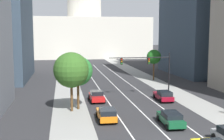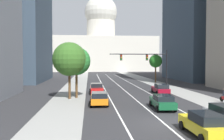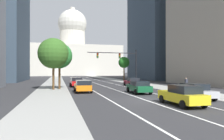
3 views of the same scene
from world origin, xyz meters
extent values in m
plane|color=#2B2B2D|center=(0.00, 40.00, 0.00)|extent=(400.00, 400.00, 0.00)
cube|color=gray|center=(-8.70, 35.00, 0.01)|extent=(4.47, 130.00, 0.01)
cube|color=gray|center=(8.70, 35.00, 0.01)|extent=(4.47, 130.00, 0.01)
cube|color=white|center=(-3.23, 25.00, 0.01)|extent=(0.16, 90.00, 0.01)
cube|color=white|center=(0.00, 25.00, 0.01)|extent=(0.16, 90.00, 0.01)
cube|color=white|center=(3.23, 25.00, 0.01)|extent=(0.16, 90.00, 0.01)
cube|color=#334251|center=(24.05, 43.99, 15.31)|extent=(14.65, 22.85, 30.62)
cube|color=beige|center=(0.00, 104.56, 8.22)|extent=(52.49, 27.95, 16.44)
cylinder|color=beige|center=(0.00, 104.56, 20.75)|extent=(14.26, 14.26, 8.63)
sphere|color=beige|center=(0.00, 104.56, 29.55)|extent=(16.28, 16.28, 16.28)
cylinder|color=beige|center=(0.00, 104.56, 36.87)|extent=(2.93, 2.93, 4.07)
cube|color=#14512D|center=(1.62, 5.97, 0.65)|extent=(2.01, 4.76, 0.66)
cube|color=black|center=(1.60, 5.63, 1.24)|extent=(1.76, 2.58, 0.50)
cylinder|color=black|center=(0.81, 7.60, 0.32)|extent=(0.25, 0.65, 0.64)
cylinder|color=black|center=(2.59, 7.51, 0.32)|extent=(0.25, 0.65, 0.64)
cylinder|color=black|center=(0.65, 4.42, 0.32)|extent=(0.25, 0.65, 0.64)
cylinder|color=black|center=(2.43, 4.33, 0.32)|extent=(0.25, 0.65, 0.64)
cube|color=yellow|center=(1.62, -3.18, 0.67)|extent=(1.75, 4.64, 0.70)
cube|color=black|center=(1.62, -3.63, 1.32)|extent=(1.61, 2.36, 0.60)
cylinder|color=black|center=(0.74, -1.60, 0.32)|extent=(0.22, 0.64, 0.64)
cylinder|color=black|center=(2.49, -1.60, 0.32)|extent=(0.22, 0.64, 0.64)
cylinder|color=black|center=(0.75, -4.75, 0.32)|extent=(0.22, 0.64, 0.64)
cylinder|color=black|center=(2.49, -4.75, 0.32)|extent=(0.22, 0.64, 0.64)
cube|color=red|center=(-4.85, 18.34, 0.66)|extent=(1.93, 4.20, 0.68)
cube|color=black|center=(-4.85, 18.17, 1.30)|extent=(1.73, 1.94, 0.60)
cylinder|color=black|center=(-5.80, 19.73, 0.32)|extent=(0.23, 0.64, 0.64)
cylinder|color=black|center=(-3.97, 19.78, 0.32)|extent=(0.23, 0.64, 0.64)
cylinder|color=black|center=(-5.74, 16.90, 0.32)|extent=(0.23, 0.64, 0.64)
cylinder|color=black|center=(-3.90, 16.95, 0.32)|extent=(0.23, 0.64, 0.64)
cube|color=orange|center=(-4.85, 8.86, 0.66)|extent=(1.88, 4.32, 0.68)
cube|color=black|center=(-4.86, 7.88, 1.28)|extent=(1.71, 2.31, 0.55)
cylinder|color=black|center=(-5.75, 10.33, 0.32)|extent=(0.23, 0.64, 0.64)
cylinder|color=black|center=(-3.92, 10.31, 0.32)|extent=(0.23, 0.64, 0.64)
cylinder|color=black|center=(-5.79, 7.41, 0.32)|extent=(0.23, 0.64, 0.64)
cylinder|color=black|center=(-3.95, 7.39, 0.32)|extent=(0.23, 0.64, 0.64)
cube|color=maroon|center=(4.85, 17.44, 0.61)|extent=(2.00, 4.75, 0.59)
cube|color=black|center=(4.82, 16.73, 1.21)|extent=(1.77, 2.45, 0.60)
cylinder|color=black|center=(4.01, 19.07, 0.32)|extent=(0.25, 0.65, 0.64)
cylinder|color=black|center=(5.82, 18.99, 0.32)|extent=(0.25, 0.65, 0.64)
cylinder|color=black|center=(3.88, 15.89, 0.32)|extent=(0.25, 0.65, 0.64)
cylinder|color=black|center=(5.69, 15.81, 0.32)|extent=(0.25, 0.65, 0.64)
cube|color=#B2B5BA|center=(4.85, -0.44, 0.62)|extent=(1.88, 4.31, 0.59)
cube|color=black|center=(4.85, -0.34, 1.21)|extent=(1.72, 2.36, 0.59)
cylinder|color=black|center=(3.92, 1.02, 0.32)|extent=(0.22, 0.64, 0.64)
cylinder|color=black|center=(5.78, 1.03, 0.32)|extent=(0.22, 0.64, 0.64)
cylinder|color=black|center=(3.93, -1.91, 0.32)|extent=(0.22, 0.64, 0.64)
cylinder|color=black|center=(5.79, -1.90, 0.32)|extent=(0.22, 0.64, 0.64)
cylinder|color=black|center=(6.77, 20.38, 3.40)|extent=(0.20, 0.20, 6.80)
cylinder|color=black|center=(2.04, 20.38, 6.10)|extent=(9.47, 0.14, 0.14)
cube|color=black|center=(3.46, 20.38, 5.55)|extent=(0.32, 0.28, 0.96)
sphere|color=red|center=(3.46, 20.23, 5.85)|extent=(0.20, 0.20, 0.20)
sphere|color=orange|center=(3.46, 20.23, 5.55)|extent=(0.20, 0.20, 0.20)
sphere|color=green|center=(3.46, 20.23, 5.25)|extent=(0.20, 0.20, 0.20)
cube|color=black|center=(-0.80, 20.38, 5.55)|extent=(0.32, 0.28, 0.96)
sphere|color=red|center=(-0.80, 20.23, 5.85)|extent=(0.20, 0.20, 0.20)
sphere|color=orange|center=(-0.80, 20.23, 5.55)|extent=(0.20, 0.20, 0.20)
sphere|color=green|center=(-0.80, 20.23, 5.25)|extent=(0.20, 0.20, 0.20)
cylinder|color=black|center=(10.18, 8.44, 0.33)|extent=(0.09, 0.66, 0.66)
cylinder|color=black|center=(10.12, 9.47, 0.33)|extent=(0.09, 0.66, 0.66)
cube|color=#A51919|center=(10.15, 8.96, 0.55)|extent=(0.12, 1.00, 0.36)
cube|color=#262833|center=(10.16, 8.91, 1.18)|extent=(0.38, 0.30, 0.64)
sphere|color=tan|center=(10.15, 8.98, 1.61)|extent=(0.22, 0.22, 0.22)
cylinder|color=#51381E|center=(9.38, 36.36, 1.95)|extent=(0.32, 0.32, 3.89)
sphere|color=#20621D|center=(9.38, 36.36, 4.95)|extent=(3.02, 3.02, 3.02)
cylinder|color=#51381E|center=(-8.53, 13.54, 1.85)|extent=(0.32, 0.32, 3.69)
sphere|color=#315C20|center=(-8.53, 13.54, 5.24)|extent=(4.42, 4.42, 4.42)
cylinder|color=#51381E|center=(-7.67, 14.46, 1.82)|extent=(0.32, 0.32, 3.64)
sphere|color=#28712E|center=(-7.67, 14.46, 4.98)|extent=(3.80, 3.80, 3.80)
camera|label=1|loc=(-9.57, -22.92, 9.58)|focal=47.17mm
camera|label=2|loc=(-5.94, -18.46, 5.01)|focal=38.81mm
camera|label=3|loc=(-7.84, -17.99, 2.75)|focal=33.79mm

